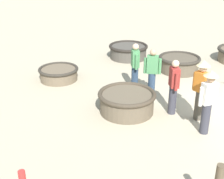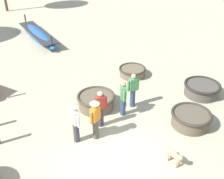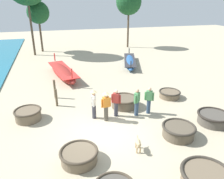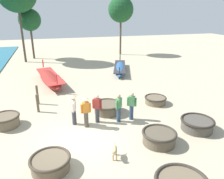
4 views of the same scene
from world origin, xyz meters
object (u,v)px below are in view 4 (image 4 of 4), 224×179
Objects in this scene: fisherman_crouching at (86,110)px; tree_tall_back at (30,20)px; coracle_front_left at (197,124)px; mooring_post_inland at (37,95)px; long_boat_blue_hull at (50,78)px; fisherman_standing_right at (132,105)px; coracle_tilted at (107,107)px; long_boat_ochre_hull at (120,68)px; mooring_post_shoreline at (38,103)px; coracle_weathered at (155,100)px; coracle_center at (6,120)px; tree_right_mid at (121,10)px; coracle_front_right at (159,137)px; fisherman_with_hat at (97,108)px; coracle_far_right at (50,163)px; fisherman_by_coracle at (74,108)px; dog at (115,150)px; fisherman_standing_left at (119,107)px.

fisherman_crouching is 0.28× the size of tree_tall_back.
mooring_post_inland reaches higher than coracle_front_left.
mooring_post_inland is at bearing -101.11° from long_boat_blue_hull.
coracle_front_left is at bearing -35.43° from fisherman_standing_right.
fisherman_standing_right is at bearing -48.11° from coracle_tilted.
long_boat_ochre_hull is 5.38× the size of mooring_post_shoreline.
long_boat_ochre_hull is (0.26, 8.16, 0.07)m from coracle_weathered.
coracle_weathered is at bearing -6.30° from mooring_post_shoreline.
fisherman_standing_right is (6.49, -1.10, 0.51)m from coracle_center.
tree_right_mid reaches higher than mooring_post_inland.
tree_tall_back is (-1.68, 10.71, 4.17)m from long_boat_blue_hull.
coracle_front_right is 1.00× the size of fisherman_with_hat.
coracle_front_left is 1.32× the size of mooring_post_inland.
tree_right_mid reaches higher than coracle_front_left.
long_boat_blue_hull is at bearing 106.74° from fisherman_with_hat.
coracle_front_right is at bearing -66.35° from long_boat_blue_hull.
fisherman_standing_right reaches higher than coracle_front_right.
coracle_far_right is at bearing -86.10° from tree_tall_back.
coracle_front_left is at bearing -21.24° from fisherman_by_coracle.
fisherman_standing_right and fisherman_with_hat have the same top height.
dog is at bearing -78.01° from long_boat_blue_hull.
coracle_center is at bearing 162.83° from fisherman_crouching.
dog is 0.11× the size of tree_tall_back.
fisherman_standing_left is at bearing -40.87° from mooring_post_inland.
coracle_tilted is at bearing 51.09° from coracle_far_right.
long_boat_ochre_hull is (6.89, 12.69, 0.03)m from coracle_far_right.
dog is 0.61× the size of mooring_post_shoreline.
coracle_weathered is 8.16m from long_boat_ochre_hull.
coracle_front_right reaches higher than coracle_front_left.
tree_tall_back is at bearing 93.15° from mooring_post_shoreline.
coracle_weathered is 0.89× the size of fisherman_standing_left.
fisherman_by_coracle is (3.42, -0.80, 0.63)m from coracle_center.
coracle_tilted is 18.48m from tree_tall_back.
tree_right_mid reaches higher than fisherman_crouching.
fisherman_crouching is (-2.87, 2.38, 0.64)m from coracle_front_right.
fisherman_with_hat is 3.21m from dog.
mooring_post_shoreline is at bearing -135.38° from long_boat_ochre_hull.
mooring_post_inland is at bearing 148.08° from coracle_tilted.
mooring_post_inland reaches higher than long_boat_ochre_hull.
coracle_far_right is at bearing -91.15° from long_boat_blue_hull.
coracle_far_right is at bearing -62.16° from coracle_center.
fisherman_standing_right is 1.26× the size of mooring_post_inland.
coracle_tilted reaches higher than coracle_far_right.
coracle_far_right is 23.69m from tree_right_mid.
long_boat_blue_hull reaches higher than dog.
coracle_center is 0.88× the size of coracle_tilted.
coracle_center is at bearing -179.35° from coracle_tilted.
mooring_post_shoreline is (-7.70, 4.35, 0.23)m from coracle_front_left.
coracle_far_right is 0.26× the size of long_boat_blue_hull.
fisherman_with_hat is at bearing 129.45° from coracle_front_right.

